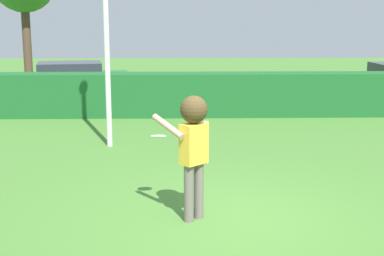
{
  "coord_description": "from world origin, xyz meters",
  "views": [
    {
      "loc": [
        -0.69,
        -7.57,
        2.92
      ],
      "look_at": [
        -0.47,
        0.99,
        1.15
      ],
      "focal_mm": 51.57,
      "sensor_mm": 36.0,
      "label": 1
    }
  ],
  "objects_px": {
    "lamppost": "(106,5)",
    "parked_car_green": "(70,78)",
    "person": "(193,139)",
    "frisbee": "(158,136)"
  },
  "relations": [
    {
      "from": "person",
      "to": "frisbee",
      "type": "distance_m",
      "value": 0.85
    },
    {
      "from": "frisbee",
      "to": "parked_car_green",
      "type": "bearing_deg",
      "value": 107.11
    },
    {
      "from": "lamppost",
      "to": "parked_car_green",
      "type": "relative_size",
      "value": 1.26
    },
    {
      "from": "person",
      "to": "frisbee",
      "type": "relative_size",
      "value": 7.28
    },
    {
      "from": "person",
      "to": "frisbee",
      "type": "xyz_separation_m",
      "value": [
        -0.52,
        0.66,
        -0.11
      ]
    },
    {
      "from": "person",
      "to": "lamppost",
      "type": "bearing_deg",
      "value": 110.98
    },
    {
      "from": "lamppost",
      "to": "parked_car_green",
      "type": "bearing_deg",
      "value": 106.92
    },
    {
      "from": "person",
      "to": "parked_car_green",
      "type": "height_order",
      "value": "person"
    },
    {
      "from": "person",
      "to": "parked_car_green",
      "type": "xyz_separation_m",
      "value": [
        -4.05,
        12.13,
        -0.51
      ]
    },
    {
      "from": "frisbee",
      "to": "lamppost",
      "type": "bearing_deg",
      "value": 107.45
    }
  ]
}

